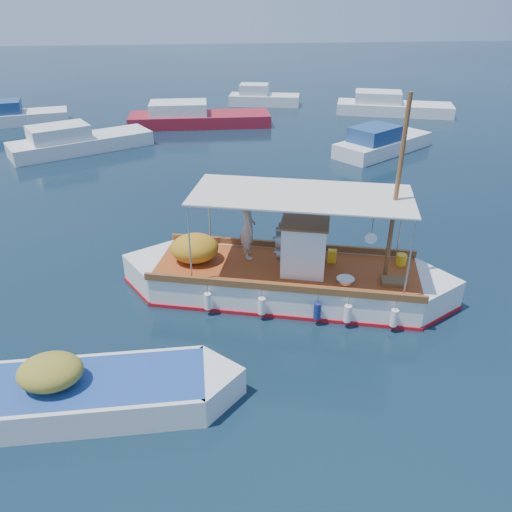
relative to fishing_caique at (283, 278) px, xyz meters
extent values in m
plane|color=black|center=(-0.18, -0.54, -0.56)|extent=(160.00, 160.00, 0.00)
cube|color=white|center=(0.07, -0.02, -0.20)|extent=(8.14, 4.54, 1.13)
cube|color=white|center=(-3.66, 1.00, -0.20)|extent=(2.49, 2.49, 1.13)
cube|color=white|center=(3.80, -1.05, -0.20)|extent=(2.49, 2.49, 1.13)
cube|color=#B01119|center=(0.07, -0.02, -0.54)|extent=(8.27, 4.64, 0.19)
cube|color=#A04118|center=(0.07, -0.02, 0.35)|extent=(8.09, 4.34, 0.06)
cube|color=brown|center=(0.41, 1.23, 0.47)|extent=(7.59, 2.17, 0.21)
cube|color=brown|center=(-0.28, -1.28, 0.47)|extent=(7.59, 2.17, 0.21)
cube|color=white|center=(0.56, -0.16, 1.14)|extent=(1.55, 1.62, 1.55)
cube|color=brown|center=(0.56, -0.16, 1.95)|extent=(1.68, 1.75, 0.06)
cylinder|color=slate|center=(-0.17, -0.30, 1.45)|extent=(0.36, 0.56, 0.52)
cylinder|color=slate|center=(0.00, 0.33, 1.45)|extent=(0.36, 0.56, 0.52)
cylinder|color=slate|center=(-0.08, 0.02, 0.88)|extent=(0.36, 0.56, 0.52)
cylinder|color=brown|center=(2.85, -0.79, 2.95)|extent=(0.15, 0.15, 5.16)
cylinder|color=brown|center=(2.06, -0.57, 2.53)|extent=(1.81, 0.57, 0.08)
cylinder|color=silver|center=(-2.12, 1.75, 1.53)|extent=(0.06, 0.06, 2.32)
cylinder|color=silver|center=(-2.72, -0.44, 1.53)|extent=(0.06, 0.06, 2.32)
cylinder|color=silver|center=(3.55, 0.20, 1.53)|extent=(0.06, 0.06, 2.32)
cylinder|color=silver|center=(2.95, -1.99, 1.53)|extent=(0.06, 0.06, 2.32)
cube|color=beige|center=(0.41, -0.12, 2.71)|extent=(6.52, 4.00, 0.04)
ellipsoid|color=#BC821B|center=(-2.62, 0.71, 0.80)|extent=(1.72, 1.57, 0.87)
cube|color=yellow|center=(1.51, 0.17, 0.57)|extent=(0.30, 0.25, 0.41)
cylinder|color=yellow|center=(3.54, -0.23, 0.54)|extent=(0.38, 0.38, 0.35)
cube|color=brown|center=(2.94, -1.24, 0.43)|extent=(0.77, 0.63, 0.12)
cylinder|color=#B2B2B2|center=(1.61, -1.04, 0.43)|extent=(0.63, 0.63, 0.12)
cylinder|color=white|center=(1.97, -1.67, 2.05)|extent=(0.31, 0.11, 0.31)
cylinder|color=white|center=(-2.31, -0.87, -0.10)|extent=(0.25, 0.25, 0.50)
cylinder|color=navy|center=(0.68, -1.69, -0.10)|extent=(0.25, 0.25, 0.50)
cylinder|color=white|center=(2.67, -2.24, -0.10)|extent=(0.25, 0.25, 0.50)
imported|color=#B8AA98|center=(-0.99, 0.80, 1.37)|extent=(0.54, 0.76, 1.99)
cube|color=white|center=(-4.87, -4.17, -0.30)|extent=(4.85, 1.94, 0.94)
cube|color=white|center=(-2.46, -4.15, -0.30)|extent=(1.88, 1.88, 0.94)
cube|color=#1F4292|center=(-4.87, -4.17, 0.15)|extent=(4.85, 1.73, 0.05)
ellipsoid|color=olive|center=(-5.71, -4.18, 0.52)|extent=(1.40, 1.15, 0.69)
cube|color=silver|center=(-9.11, 16.53, -0.26)|extent=(8.04, 5.77, 1.00)
cube|color=silver|center=(-10.15, 15.98, 0.64)|extent=(3.72, 3.26, 0.80)
cube|color=maroon|center=(-2.26, 21.83, -0.26)|extent=(9.50, 2.92, 1.00)
cube|color=silver|center=(-3.68, 21.85, 0.64)|extent=(3.82, 2.43, 0.80)
cube|color=silver|center=(8.08, 14.34, -0.26)|extent=(6.52, 5.48, 1.00)
cube|color=navy|center=(7.29, 13.79, 0.64)|extent=(3.18, 3.00, 0.80)
cube|color=silver|center=(12.17, 23.79, -0.26)|extent=(8.73, 5.01, 1.00)
cube|color=silver|center=(10.98, 24.17, 0.64)|extent=(3.85, 3.12, 0.80)
cube|color=silver|center=(-14.76, 23.69, -0.26)|extent=(6.82, 3.73, 1.00)
cube|color=navy|center=(-15.70, 23.46, 0.64)|extent=(2.97, 2.50, 0.80)
cube|color=silver|center=(2.97, 28.16, -0.26)|extent=(5.83, 3.13, 1.00)
cube|color=silver|center=(2.16, 28.34, 0.64)|extent=(2.52, 2.13, 0.80)
camera|label=1|loc=(-2.25, -12.80, 7.72)|focal=35.00mm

